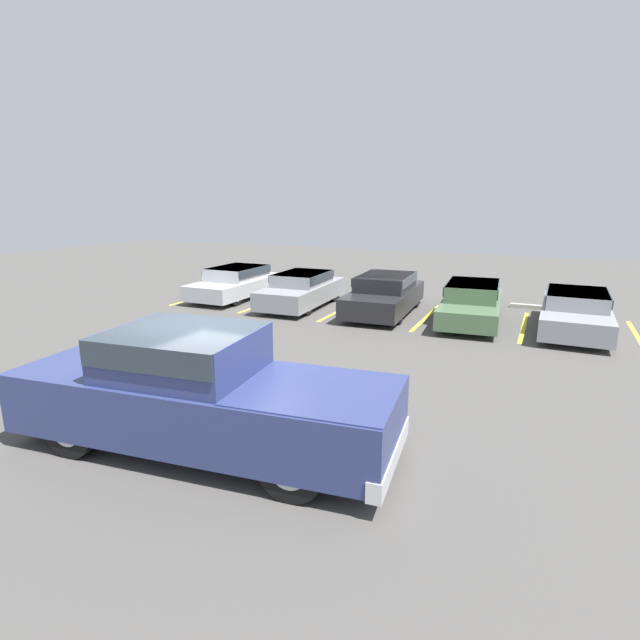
{
  "coord_description": "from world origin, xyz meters",
  "views": [
    {
      "loc": [
        4.82,
        -6.44,
        3.77
      ],
      "look_at": [
        0.1,
        3.92,
        1.0
      ],
      "focal_mm": 28.0,
      "sensor_mm": 36.0,
      "label": 1
    }
  ],
  "objects_px": {
    "parked_sedan_d": "(472,301)",
    "parked_sedan_a": "(237,281)",
    "parked_sedan_e": "(576,310)",
    "wheel_stop_curb": "(536,307)",
    "parked_sedan_c": "(385,293)",
    "parked_sedan_b": "(302,289)",
    "pickup_truck": "(204,392)"
  },
  "relations": [
    {
      "from": "parked_sedan_a",
      "to": "parked_sedan_c",
      "type": "distance_m",
      "value": 6.06
    },
    {
      "from": "parked_sedan_d",
      "to": "parked_sedan_e",
      "type": "relative_size",
      "value": 1.04
    },
    {
      "from": "parked_sedan_b",
      "to": "wheel_stop_curb",
      "type": "xyz_separation_m",
      "value": [
        7.72,
        2.96,
        -0.57
      ]
    },
    {
      "from": "pickup_truck",
      "to": "parked_sedan_d",
      "type": "distance_m",
      "value": 10.61
    },
    {
      "from": "parked_sedan_c",
      "to": "wheel_stop_curb",
      "type": "height_order",
      "value": "parked_sedan_c"
    },
    {
      "from": "parked_sedan_b",
      "to": "parked_sedan_e",
      "type": "distance_m",
      "value": 8.81
    },
    {
      "from": "pickup_truck",
      "to": "wheel_stop_curb",
      "type": "xyz_separation_m",
      "value": [
        4.35,
        13.02,
        -0.86
      ]
    },
    {
      "from": "parked_sedan_d",
      "to": "parked_sedan_e",
      "type": "bearing_deg",
      "value": 84.93
    },
    {
      "from": "parked_sedan_d",
      "to": "parked_sedan_a",
      "type": "bearing_deg",
      "value": -95.0
    },
    {
      "from": "parked_sedan_c",
      "to": "parked_sedan_a",
      "type": "bearing_deg",
      "value": -94.61
    },
    {
      "from": "pickup_truck",
      "to": "parked_sedan_c",
      "type": "relative_size",
      "value": 1.31
    },
    {
      "from": "parked_sedan_b",
      "to": "wheel_stop_curb",
      "type": "distance_m",
      "value": 8.29
    },
    {
      "from": "parked_sedan_b",
      "to": "parked_sedan_c",
      "type": "relative_size",
      "value": 0.94
    },
    {
      "from": "pickup_truck",
      "to": "parked_sedan_d",
      "type": "height_order",
      "value": "pickup_truck"
    },
    {
      "from": "parked_sedan_e",
      "to": "wheel_stop_curb",
      "type": "relative_size",
      "value": 2.76
    },
    {
      "from": "parked_sedan_a",
      "to": "parked_sedan_d",
      "type": "height_order",
      "value": "parked_sedan_d"
    },
    {
      "from": "pickup_truck",
      "to": "parked_sedan_c",
      "type": "height_order",
      "value": "pickup_truck"
    },
    {
      "from": "parked_sedan_a",
      "to": "parked_sedan_b",
      "type": "xyz_separation_m",
      "value": [
        3.03,
        -0.38,
        -0.01
      ]
    },
    {
      "from": "parked_sedan_b",
      "to": "parked_sedan_d",
      "type": "distance_m",
      "value": 5.88
    },
    {
      "from": "parked_sedan_b",
      "to": "pickup_truck",
      "type": "bearing_deg",
      "value": 16.23
    },
    {
      "from": "parked_sedan_b",
      "to": "parked_sedan_e",
      "type": "xyz_separation_m",
      "value": [
        8.81,
        0.19,
        -0.01
      ]
    },
    {
      "from": "pickup_truck",
      "to": "parked_sedan_a",
      "type": "relative_size",
      "value": 1.36
    },
    {
      "from": "parked_sedan_a",
      "to": "parked_sedan_c",
      "type": "relative_size",
      "value": 0.96
    },
    {
      "from": "parked_sedan_b",
      "to": "wheel_stop_curb",
      "type": "relative_size",
      "value": 2.56
    },
    {
      "from": "pickup_truck",
      "to": "parked_sedan_e",
      "type": "bearing_deg",
      "value": 56.22
    },
    {
      "from": "pickup_truck",
      "to": "parked_sedan_e",
      "type": "distance_m",
      "value": 11.62
    },
    {
      "from": "pickup_truck",
      "to": "parked_sedan_e",
      "type": "relative_size",
      "value": 1.29
    },
    {
      "from": "parked_sedan_a",
      "to": "parked_sedan_c",
      "type": "height_order",
      "value": "parked_sedan_c"
    },
    {
      "from": "parked_sedan_b",
      "to": "wheel_stop_curb",
      "type": "height_order",
      "value": "parked_sedan_b"
    },
    {
      "from": "parked_sedan_c",
      "to": "parked_sedan_d",
      "type": "xyz_separation_m",
      "value": [
        2.84,
        0.06,
        -0.03
      ]
    },
    {
      "from": "parked_sedan_a",
      "to": "pickup_truck",
      "type": "bearing_deg",
      "value": 31.24
    },
    {
      "from": "parked_sedan_b",
      "to": "parked_sedan_c",
      "type": "xyz_separation_m",
      "value": [
        3.03,
        0.19,
        0.04
      ]
    }
  ]
}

